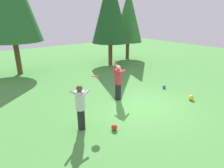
% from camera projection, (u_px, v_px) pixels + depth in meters
% --- Properties ---
extents(ground_plane, '(40.00, 40.00, 0.00)m').
position_uv_depth(ground_plane, '(141.00, 106.00, 8.82)').
color(ground_plane, '#4C9342').
extents(person_thrower, '(0.65, 0.64, 1.92)m').
position_uv_depth(person_thrower, '(118.00, 80.00, 9.11)').
color(person_thrower, black).
rests_on(person_thrower, ground_plane).
extents(person_catcher, '(0.71, 0.67, 1.70)m').
position_uv_depth(person_catcher, '(80.00, 104.00, 6.68)').
color(person_catcher, black).
rests_on(person_catcher, ground_plane).
extents(frisbee, '(0.38, 0.38, 0.08)m').
position_uv_depth(frisbee, '(96.00, 76.00, 7.24)').
color(frisbee, red).
extents(ball_blue, '(0.19, 0.19, 0.19)m').
position_uv_depth(ball_blue, '(164.00, 87.00, 10.87)').
color(ball_blue, blue).
rests_on(ball_blue, ground_plane).
extents(ball_red, '(0.22, 0.22, 0.22)m').
position_uv_depth(ball_red, '(114.00, 127.00, 6.91)').
color(ball_red, red).
rests_on(ball_red, ground_plane).
extents(ball_yellow, '(0.26, 0.26, 0.26)m').
position_uv_depth(ball_yellow, '(191.00, 97.00, 9.37)').
color(ball_yellow, yellow).
rests_on(ball_yellow, ground_plane).
extents(tree_far_right, '(2.59, 2.59, 6.19)m').
position_uv_depth(tree_far_right, '(128.00, 16.00, 17.13)').
color(tree_far_right, brown).
rests_on(tree_far_right, ground_plane).
extents(tree_right, '(2.97, 2.97, 7.09)m').
position_uv_depth(tree_right, '(110.00, 8.00, 14.81)').
color(tree_right, brown).
rests_on(tree_right, ground_plane).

